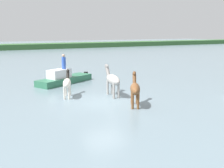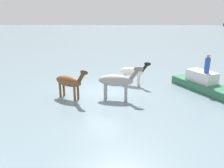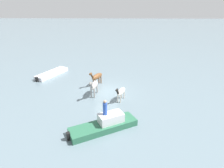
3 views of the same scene
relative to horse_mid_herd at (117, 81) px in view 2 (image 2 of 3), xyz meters
name	(u,v)px [view 2 (image 2 of 3)]	position (x,y,z in m)	size (l,w,h in m)	color
ground_plane	(99,92)	(-1.16, -1.16, -1.09)	(202.83, 202.83, 0.00)	slate
horse_mid_herd	(117,81)	(0.00, 0.00, 0.00)	(0.85, 2.56, 1.98)	#9E9993
horse_chestnut_trailing	(133,72)	(-2.74, 1.06, -0.16)	(1.15, 2.13, 1.69)	silver
horse_pinto_flank	(70,82)	(0.00, -2.74, -0.08)	(1.49, 2.23, 1.84)	brown
boat_dinghy_port	(207,86)	(-1.48, 5.70, -0.77)	(5.24, 3.69, 1.35)	#2D6B4C
person_helmsman_aft	(207,64)	(-1.50, 5.54, 0.67)	(0.32, 0.32, 1.19)	#2D51B2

